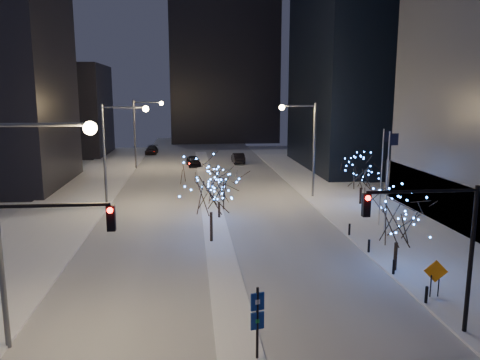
{
  "coord_description": "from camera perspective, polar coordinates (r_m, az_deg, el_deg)",
  "views": [
    {
      "loc": [
        -1.93,
        -17.74,
        10.94
      ],
      "look_at": [
        1.48,
        14.17,
        5.0
      ],
      "focal_mm": 35.0,
      "sensor_mm": 36.0,
      "label": 1
    }
  ],
  "objects": [
    {
      "name": "ground",
      "position": [
        20.93,
        0.1,
        -21.02
      ],
      "size": [
        160.0,
        160.0,
        0.0
      ],
      "primitive_type": "plane",
      "color": "white",
      "rests_on": "ground"
    },
    {
      "name": "road",
      "position": [
        53.9,
        -3.92,
        -1.24
      ],
      "size": [
        20.0,
        130.0,
        0.02
      ],
      "primitive_type": "cube",
      "color": "silver",
      "rests_on": "ground"
    },
    {
      "name": "median",
      "position": [
        49.0,
        -3.69,
        -2.35
      ],
      "size": [
        2.0,
        80.0,
        0.15
      ],
      "primitive_type": "cube",
      "color": "white",
      "rests_on": "ground"
    },
    {
      "name": "east_sidewalk",
      "position": [
        42.77,
        17.51,
        -4.73
      ],
      "size": [
        10.0,
        90.0,
        0.15
      ],
      "primitive_type": "cube",
      "color": "white",
      "rests_on": "ground"
    },
    {
      "name": "west_sidewalk",
      "position": [
        41.09,
        -23.06,
        -5.71
      ],
      "size": [
        8.0,
        90.0,
        0.15
      ],
      "primitive_type": "cube",
      "color": "white",
      "rests_on": "ground"
    },
    {
      "name": "filler_west_far",
      "position": [
        91.03,
        -21.65,
        7.91
      ],
      "size": [
        18.0,
        16.0,
        16.0
      ],
      "primitive_type": "cube",
      "color": "black",
      "rests_on": "ground"
    },
    {
      "name": "horizon_block",
      "position": [
        110.49,
        -2.04,
        15.7
      ],
      "size": [
        24.0,
        14.0,
        42.0
      ],
      "primitive_type": "cube",
      "color": "black",
      "rests_on": "ground"
    },
    {
      "name": "street_lamp_w_near",
      "position": [
        21.41,
        -25.07,
        -2.49
      ],
      "size": [
        4.4,
        0.56,
        10.0
      ],
      "color": "#595E66",
      "rests_on": "ground"
    },
    {
      "name": "street_lamp_w_mid",
      "position": [
        45.5,
        -14.98,
        4.53
      ],
      "size": [
        4.4,
        0.56,
        10.0
      ],
      "color": "#595E66",
      "rests_on": "ground"
    },
    {
      "name": "street_lamp_w_far",
      "position": [
        70.23,
        -11.9,
        6.64
      ],
      "size": [
        4.4,
        0.56,
        10.0
      ],
      "color": "#595E66",
      "rests_on": "ground"
    },
    {
      "name": "street_lamp_east",
      "position": [
        49.43,
        8.02,
        5.17
      ],
      "size": [
        3.9,
        0.56,
        10.0
      ],
      "color": "#595E66",
      "rests_on": "ground"
    },
    {
      "name": "traffic_signal_west",
      "position": [
        19.88,
        -25.17,
        -8.66
      ],
      "size": [
        5.26,
        0.43,
        7.0
      ],
      "color": "black",
      "rests_on": "ground"
    },
    {
      "name": "traffic_signal_east",
      "position": [
        22.53,
        23.19,
        -6.31
      ],
      "size": [
        5.26,
        0.43,
        7.0
      ],
      "color": "black",
      "rests_on": "ground"
    },
    {
      "name": "flagpoles",
      "position": [
        38.68,
        17.28,
        0.87
      ],
      "size": [
        1.35,
        2.6,
        8.0
      ],
      "color": "silver",
      "rests_on": "east_sidewalk"
    },
    {
      "name": "bollards",
      "position": [
        31.99,
        16.75,
        -8.83
      ],
      "size": [
        0.16,
        12.16,
        0.9
      ],
      "color": "black",
      "rests_on": "east_sidewalk"
    },
    {
      "name": "car_near",
      "position": [
        71.87,
        -5.7,
        2.32
      ],
      "size": [
        2.44,
        4.87,
        1.59
      ],
      "primitive_type": "imported",
      "rotation": [
        0.0,
        0.0,
        0.12
      ],
      "color": "black",
      "rests_on": "ground"
    },
    {
      "name": "car_mid",
      "position": [
        74.86,
        -0.24,
        2.71
      ],
      "size": [
        1.86,
        4.97,
        1.62
      ],
      "primitive_type": "imported",
      "rotation": [
        0.0,
        0.0,
        3.17
      ],
      "color": "black",
      "rests_on": "ground"
    },
    {
      "name": "car_far",
      "position": [
        87.54,
        -10.71,
        3.61
      ],
      "size": [
        2.23,
        5.15,
        1.48
      ],
      "primitive_type": "imported",
      "rotation": [
        0.0,
        0.0,
        -0.03
      ],
      "color": "black",
      "rests_on": "ground"
    },
    {
      "name": "holiday_tree_median_near",
      "position": [
        34.08,
        -3.58,
        -0.83
      ],
      "size": [
        5.53,
        5.53,
        6.41
      ],
      "color": "black",
      "rests_on": "median"
    },
    {
      "name": "holiday_tree_median_far",
      "position": [
        40.98,
        -2.58,
        -0.88
      ],
      "size": [
        3.8,
        3.8,
        4.33
      ],
      "color": "black",
      "rests_on": "median"
    },
    {
      "name": "holiday_tree_plaza_near",
      "position": [
        30.12,
        18.69,
        -4.24
      ],
      "size": [
        4.61,
        4.61,
        5.42
      ],
      "color": "black",
      "rests_on": "east_sidewalk"
    },
    {
      "name": "holiday_tree_plaza_far",
      "position": [
        47.47,
        14.61,
        0.92
      ],
      "size": [
        4.41,
        4.41,
        5.06
      ],
      "color": "black",
      "rests_on": "east_sidewalk"
    },
    {
      "name": "wayfinding_sign",
      "position": [
        19.86,
        2.13,
        -16.29
      ],
      "size": [
        0.58,
        0.22,
        3.25
      ],
      "rotation": [
        0.0,
        0.0,
        0.26
      ],
      "color": "black",
      "rests_on": "ground"
    },
    {
      "name": "construction_sign",
      "position": [
        27.57,
        22.73,
        -10.6
      ],
      "size": [
        1.24,
        0.34,
        2.08
      ],
      "rotation": [
        0.0,
        0.0,
        -0.24
      ],
      "color": "black",
      "rests_on": "east_sidewalk"
    }
  ]
}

